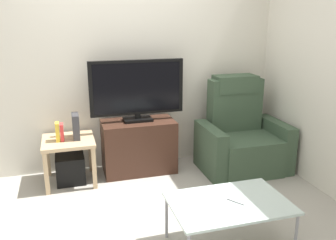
{
  "coord_description": "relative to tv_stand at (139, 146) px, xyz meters",
  "views": [
    {
      "loc": [
        -0.65,
        -3.01,
        1.78
      ],
      "look_at": [
        0.38,
        0.5,
        0.7
      ],
      "focal_mm": 38.64,
      "sensor_mm": 36.0,
      "label": 1
    }
  ],
  "objects": [
    {
      "name": "television",
      "position": [
        -0.0,
        0.02,
        0.67
      ],
      "size": [
        1.05,
        0.2,
        0.69
      ],
      "color": "black",
      "rests_on": "tv_stand"
    },
    {
      "name": "book_leftmost",
      "position": [
        -0.88,
        -0.09,
        0.29
      ],
      "size": [
        0.04,
        0.11,
        0.2
      ],
      "primitive_type": "cube",
      "color": "gold",
      "rests_on": "side_table"
    },
    {
      "name": "side_table",
      "position": [
        -0.78,
        -0.07,
        0.11
      ],
      "size": [
        0.54,
        0.54,
        0.49
      ],
      "color": "tan",
      "rests_on": "ground"
    },
    {
      "name": "wall_side",
      "position": [
        1.75,
        -0.85,
        0.99
      ],
      "size": [
        0.06,
        4.48,
        2.6
      ],
      "primitive_type": "cube",
      "color": "beige",
      "rests_on": "ground"
    },
    {
      "name": "subwoofer_box",
      "position": [
        -0.78,
        -0.07,
        -0.15
      ],
      "size": [
        0.3,
        0.3,
        0.3
      ],
      "primitive_type": "cube",
      "color": "black",
      "rests_on": "ground"
    },
    {
      "name": "tv_stand",
      "position": [
        0.0,
        0.0,
        0.0
      ],
      "size": [
        0.82,
        0.44,
        0.61
      ],
      "color": "#3D2319",
      "rests_on": "ground"
    },
    {
      "name": "recliner_armchair",
      "position": [
        1.18,
        -0.24,
        0.07
      ],
      "size": [
        0.98,
        0.78,
        1.08
      ],
      "rotation": [
        0.0,
        0.0,
        -0.1
      ],
      "color": "#384C38",
      "rests_on": "ground"
    },
    {
      "name": "book_middle",
      "position": [
        -0.84,
        -0.09,
        0.28
      ],
      "size": [
        0.04,
        0.1,
        0.18
      ],
      "primitive_type": "cube",
      "color": "red",
      "rests_on": "side_table"
    },
    {
      "name": "ground_plane",
      "position": [
        -0.13,
        -0.85,
        -0.31
      ],
      "size": [
        6.4,
        6.4,
        0.0
      ],
      "primitive_type": "plane",
      "color": "#9E998E"
    },
    {
      "name": "coffee_table",
      "position": [
        0.36,
        -1.63,
        0.07
      ],
      "size": [
        0.9,
        0.6,
        0.4
      ],
      "color": "#B2C6C1",
      "rests_on": "ground"
    },
    {
      "name": "game_console",
      "position": [
        -0.69,
        -0.06,
        0.32
      ],
      "size": [
        0.07,
        0.2,
        0.27
      ],
      "primitive_type": "cube",
      "color": "#333338",
      "rests_on": "side_table"
    },
    {
      "name": "cell_phone",
      "position": [
        0.43,
        -1.64,
        0.1
      ],
      "size": [
        0.14,
        0.16,
        0.01
      ],
      "primitive_type": "cube",
      "rotation": [
        0.0,
        0.0,
        0.61
      ],
      "color": "#B7B7BC",
      "rests_on": "coffee_table"
    },
    {
      "name": "wall_back",
      "position": [
        -0.13,
        0.28,
        0.99
      ],
      "size": [
        6.4,
        0.06,
        2.6
      ],
      "primitive_type": "cube",
      "color": "beige",
      "rests_on": "ground"
    }
  ]
}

